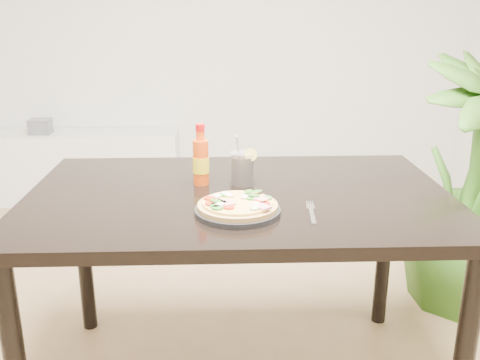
{
  "coord_description": "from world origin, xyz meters",
  "views": [
    {
      "loc": [
        0.21,
        -1.68,
        1.33
      ],
      "look_at": [
        0.27,
        -0.12,
        0.83
      ],
      "focal_mm": 40.0,
      "sensor_mm": 36.0,
      "label": 1
    }
  ],
  "objects_px": {
    "plate": "(238,211)",
    "pizza": "(238,205)",
    "fork": "(311,211)",
    "media_console": "(81,167)",
    "cola_cup": "(242,169)",
    "hot_sauce_bottle": "(201,161)",
    "houseplant": "(473,186)",
    "dining_table": "(239,215)"
  },
  "relations": [
    {
      "from": "pizza",
      "to": "cola_cup",
      "type": "bearing_deg",
      "value": 84.81
    },
    {
      "from": "fork",
      "to": "media_console",
      "type": "bearing_deg",
      "value": 124.63
    },
    {
      "from": "pizza",
      "to": "fork",
      "type": "relative_size",
      "value": 1.27
    },
    {
      "from": "pizza",
      "to": "fork",
      "type": "xyz_separation_m",
      "value": [
        0.22,
        0.0,
        -0.03
      ]
    },
    {
      "from": "cola_cup",
      "to": "media_console",
      "type": "bearing_deg",
      "value": 118.76
    },
    {
      "from": "dining_table",
      "to": "hot_sauce_bottle",
      "type": "bearing_deg",
      "value": 145.09
    },
    {
      "from": "fork",
      "to": "plate",
      "type": "bearing_deg",
      "value": -174.97
    },
    {
      "from": "plate",
      "to": "pizza",
      "type": "bearing_deg",
      "value": -103.67
    },
    {
      "from": "plate",
      "to": "media_console",
      "type": "relative_size",
      "value": 0.18
    },
    {
      "from": "houseplant",
      "to": "pizza",
      "type": "bearing_deg",
      "value": -145.17
    },
    {
      "from": "plate",
      "to": "houseplant",
      "type": "height_order",
      "value": "houseplant"
    },
    {
      "from": "dining_table",
      "to": "plate",
      "type": "relative_size",
      "value": 5.47
    },
    {
      "from": "hot_sauce_bottle",
      "to": "media_console",
      "type": "xyz_separation_m",
      "value": [
        -0.94,
        1.98,
        -0.58
      ]
    },
    {
      "from": "houseplant",
      "to": "media_console",
      "type": "height_order",
      "value": "houseplant"
    },
    {
      "from": "hot_sauce_bottle",
      "to": "media_console",
      "type": "distance_m",
      "value": 2.27
    },
    {
      "from": "media_console",
      "to": "pizza",
      "type": "bearing_deg",
      "value": -64.91
    },
    {
      "from": "hot_sauce_bottle",
      "to": "houseplant",
      "type": "bearing_deg",
      "value": 21.36
    },
    {
      "from": "cola_cup",
      "to": "houseplant",
      "type": "xyz_separation_m",
      "value": [
        1.06,
        0.47,
        -0.23
      ]
    },
    {
      "from": "pizza",
      "to": "houseplant",
      "type": "distance_m",
      "value": 1.34
    },
    {
      "from": "pizza",
      "to": "media_console",
      "type": "distance_m",
      "value": 2.55
    },
    {
      "from": "cola_cup",
      "to": "media_console",
      "type": "xyz_separation_m",
      "value": [
        -1.09,
        1.98,
        -0.55
      ]
    },
    {
      "from": "dining_table",
      "to": "cola_cup",
      "type": "distance_m",
      "value": 0.16
    },
    {
      "from": "cola_cup",
      "to": "houseplant",
      "type": "relative_size",
      "value": 0.15
    },
    {
      "from": "plate",
      "to": "cola_cup",
      "type": "height_order",
      "value": "cola_cup"
    },
    {
      "from": "plate",
      "to": "dining_table",
      "type": "bearing_deg",
      "value": 87.08
    },
    {
      "from": "hot_sauce_bottle",
      "to": "fork",
      "type": "distance_m",
      "value": 0.45
    },
    {
      "from": "cola_cup",
      "to": "fork",
      "type": "bearing_deg",
      "value": -55.59
    },
    {
      "from": "pizza",
      "to": "houseplant",
      "type": "xyz_separation_m",
      "value": [
        1.09,
        0.76,
        -0.2
      ]
    },
    {
      "from": "hot_sauce_bottle",
      "to": "plate",
      "type": "bearing_deg",
      "value": -67.7
    },
    {
      "from": "fork",
      "to": "houseplant",
      "type": "height_order",
      "value": "houseplant"
    },
    {
      "from": "plate",
      "to": "fork",
      "type": "height_order",
      "value": "plate"
    },
    {
      "from": "fork",
      "to": "media_console",
      "type": "xyz_separation_m",
      "value": [
        -1.28,
        2.26,
        -0.5
      ]
    },
    {
      "from": "dining_table",
      "to": "pizza",
      "type": "relative_size",
      "value": 5.86
    },
    {
      "from": "pizza",
      "to": "hot_sauce_bottle",
      "type": "distance_m",
      "value": 0.31
    },
    {
      "from": "plate",
      "to": "hot_sauce_bottle",
      "type": "xyz_separation_m",
      "value": [
        -0.12,
        0.28,
        0.08
      ]
    },
    {
      "from": "fork",
      "to": "dining_table",
      "type": "bearing_deg",
      "value": 142.14
    },
    {
      "from": "pizza",
      "to": "fork",
      "type": "height_order",
      "value": "pizza"
    },
    {
      "from": "pizza",
      "to": "dining_table",
      "type": "bearing_deg",
      "value": 87.05
    },
    {
      "from": "cola_cup",
      "to": "fork",
      "type": "relative_size",
      "value": 0.93
    },
    {
      "from": "plate",
      "to": "cola_cup",
      "type": "distance_m",
      "value": 0.29
    },
    {
      "from": "dining_table",
      "to": "houseplant",
      "type": "bearing_deg",
      "value": 27.45
    },
    {
      "from": "fork",
      "to": "houseplant",
      "type": "xyz_separation_m",
      "value": [
        0.87,
        0.76,
        -0.18
      ]
    }
  ]
}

